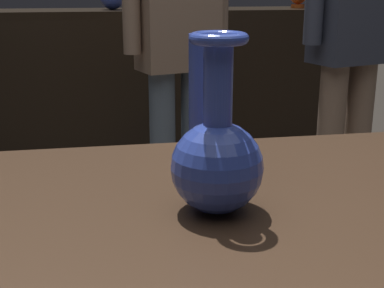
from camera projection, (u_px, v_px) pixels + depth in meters
The scene contains 5 objects.
back_display_shelf at pixel (116, 101), 3.02m from camera, with size 2.60×0.40×0.99m.
vase_centerpiece at pixel (217, 157), 0.80m from camera, with size 0.14×0.14×0.27m.
vase_left_accent at pixel (209, 106), 0.97m from camera, with size 0.09×0.09×0.25m.
visitor_near_right at pixel (354, 21), 2.12m from camera, with size 0.45×0.27×1.67m.
visitor_center_back at pixel (178, 34), 2.22m from camera, with size 0.45×0.27×1.58m.
Camera 1 is at (-0.10, -0.79, 1.13)m, focal length 50.74 mm.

